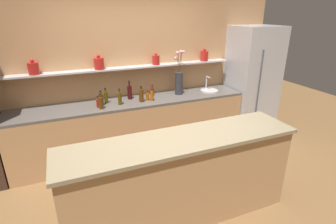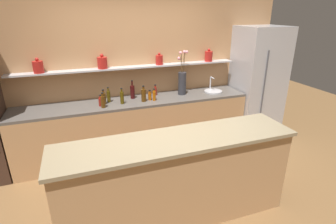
% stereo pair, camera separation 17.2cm
% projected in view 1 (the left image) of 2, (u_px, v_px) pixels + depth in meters
% --- Properties ---
extents(ground_plane, '(12.00, 12.00, 0.00)m').
position_uv_depth(ground_plane, '(167.00, 195.00, 3.43)').
color(ground_plane, brown).
extents(back_wall_unit, '(5.20, 0.28, 2.60)m').
position_uv_depth(back_wall_unit, '(130.00, 72.00, 4.32)').
color(back_wall_unit, tan).
rests_on(back_wall_unit, ground_plane).
extents(back_counter_unit, '(3.70, 0.62, 0.92)m').
position_uv_depth(back_counter_unit, '(134.00, 127.00, 4.30)').
color(back_counter_unit, tan).
rests_on(back_counter_unit, ground_plane).
extents(island_counter, '(2.57, 0.61, 1.02)m').
position_uv_depth(island_counter, '(181.00, 179.00, 2.90)').
color(island_counter, tan).
rests_on(island_counter, ground_plane).
extents(refrigerator, '(0.80, 0.73, 2.01)m').
position_uv_depth(refrigerator, '(252.00, 82.00, 4.88)').
color(refrigerator, '#B7B7BC').
rests_on(refrigerator, ground_plane).
extents(flower_vase, '(0.18, 0.15, 0.73)m').
position_uv_depth(flower_vase, '(179.00, 81.00, 4.39)').
color(flower_vase, '#2D2D33').
rests_on(flower_vase, back_counter_unit).
extents(sink_fixture, '(0.31, 0.31, 0.25)m').
position_uv_depth(sink_fixture, '(209.00, 90.00, 4.63)').
color(sink_fixture, '#B7B7BC').
rests_on(sink_fixture, back_counter_unit).
extents(bottle_wine_0, '(0.07, 0.07, 0.30)m').
position_uv_depth(bottle_wine_0, '(130.00, 92.00, 4.19)').
color(bottle_wine_0, '#380C0C').
rests_on(bottle_wine_0, back_counter_unit).
extents(bottle_spirit_1, '(0.06, 0.06, 0.23)m').
position_uv_depth(bottle_spirit_1, '(101.00, 103.00, 3.77)').
color(bottle_spirit_1, '#4C2D0C').
rests_on(bottle_spirit_1, back_counter_unit).
extents(bottle_spirit_2, '(0.07, 0.07, 0.25)m').
position_uv_depth(bottle_spirit_2, '(141.00, 95.00, 4.06)').
color(bottle_spirit_2, '#4C2D0C').
rests_on(bottle_spirit_2, back_counter_unit).
extents(bottle_sauce_3, '(0.05, 0.05, 0.16)m').
position_uv_depth(bottle_sauce_3, '(147.00, 96.00, 4.14)').
color(bottle_sauce_3, '#9E4C0A').
rests_on(bottle_sauce_3, back_counter_unit).
extents(bottle_sauce_4, '(0.05, 0.05, 0.18)m').
position_uv_depth(bottle_sauce_4, '(152.00, 91.00, 4.38)').
color(bottle_sauce_4, maroon).
rests_on(bottle_sauce_4, back_counter_unit).
extents(bottle_sauce_5, '(0.06, 0.06, 0.17)m').
position_uv_depth(bottle_sauce_5, '(98.00, 103.00, 3.84)').
color(bottle_sauce_5, maroon).
rests_on(bottle_sauce_5, back_counter_unit).
extents(bottle_spirit_6, '(0.07, 0.07, 0.23)m').
position_uv_depth(bottle_spirit_6, '(101.00, 99.00, 3.91)').
color(bottle_spirit_6, '#4C2D0C').
rests_on(bottle_spirit_6, back_counter_unit).
extents(bottle_sauce_7, '(0.05, 0.05, 0.20)m').
position_uv_depth(bottle_sauce_7, '(152.00, 96.00, 4.11)').
color(bottle_sauce_7, '#9E4C0A').
rests_on(bottle_sauce_7, back_counter_unit).
extents(bottle_oil_8, '(0.05, 0.05, 0.24)m').
position_uv_depth(bottle_oil_8, '(106.00, 97.00, 4.00)').
color(bottle_oil_8, '#47380A').
rests_on(bottle_oil_8, back_counter_unit).
extents(bottle_oil_9, '(0.06, 0.06, 0.25)m').
position_uv_depth(bottle_oil_9, '(120.00, 98.00, 3.94)').
color(bottle_oil_9, '#47380A').
rests_on(bottle_oil_9, back_counter_unit).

